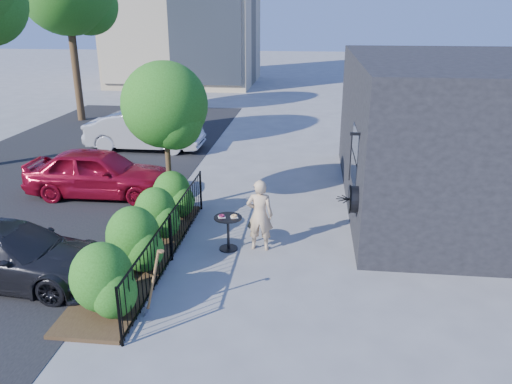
# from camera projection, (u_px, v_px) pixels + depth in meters

# --- Properties ---
(ground) EXTENTS (120.00, 120.00, 0.00)m
(ground) POSITION_uv_depth(u_px,v_px,m) (240.00, 264.00, 10.77)
(ground) COLOR gray
(ground) RESTS_ON ground
(shop_building) EXTENTS (6.22, 9.00, 4.00)m
(shop_building) POSITION_uv_depth(u_px,v_px,m) (460.00, 132.00, 13.70)
(shop_building) COLOR black
(shop_building) RESTS_ON ground
(fence) EXTENTS (0.05, 6.05, 1.10)m
(fence) POSITION_uv_depth(u_px,v_px,m) (171.00, 237.00, 10.74)
(fence) COLOR black
(fence) RESTS_ON ground
(planting_bed) EXTENTS (1.30, 6.00, 0.08)m
(planting_bed) POSITION_uv_depth(u_px,v_px,m) (141.00, 257.00, 10.99)
(planting_bed) COLOR #382616
(planting_bed) RESTS_ON ground
(shrubs) EXTENTS (1.10, 5.60, 1.24)m
(shrubs) POSITION_uv_depth(u_px,v_px,m) (145.00, 228.00, 10.85)
(shrubs) COLOR #215413
(shrubs) RESTS_ON ground
(patio_tree) EXTENTS (2.20, 2.20, 3.94)m
(patio_tree) POSITION_uv_depth(u_px,v_px,m) (167.00, 110.00, 12.64)
(patio_tree) COLOR #3F2B19
(patio_tree) RESTS_ON ground
(street) EXTENTS (9.00, 30.00, 0.01)m
(street) POSITION_uv_depth(u_px,v_px,m) (14.00, 201.00, 14.32)
(street) COLOR black
(street) RESTS_ON ground
(cafe_table) EXTENTS (0.63, 0.63, 0.85)m
(cafe_table) POSITION_uv_depth(u_px,v_px,m) (228.00, 227.00, 11.25)
(cafe_table) COLOR black
(cafe_table) RESTS_ON ground
(woman) EXTENTS (0.62, 0.42, 1.66)m
(woman) POSITION_uv_depth(u_px,v_px,m) (260.00, 215.00, 11.18)
(woman) COLOR #CFAD85
(woman) RESTS_ON ground
(shovel) EXTENTS (0.45, 0.17, 1.34)m
(shovel) POSITION_uv_depth(u_px,v_px,m) (152.00, 286.00, 8.76)
(shovel) COLOR brown
(shovel) RESTS_ON ground
(car_red) EXTENTS (4.20, 1.74, 1.42)m
(car_red) POSITION_uv_depth(u_px,v_px,m) (99.00, 172.00, 14.51)
(car_red) COLOR maroon
(car_red) RESTS_ON ground
(car_silver) EXTENTS (4.51, 1.58, 1.49)m
(car_silver) POSITION_uv_depth(u_px,v_px,m) (145.00, 131.00, 19.37)
(car_silver) COLOR silver
(car_silver) RESTS_ON ground
(car_darkgrey) EXTENTS (4.19, 1.95, 1.18)m
(car_darkgrey) POSITION_uv_depth(u_px,v_px,m) (11.00, 254.00, 9.92)
(car_darkgrey) COLOR black
(car_darkgrey) RESTS_ON ground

